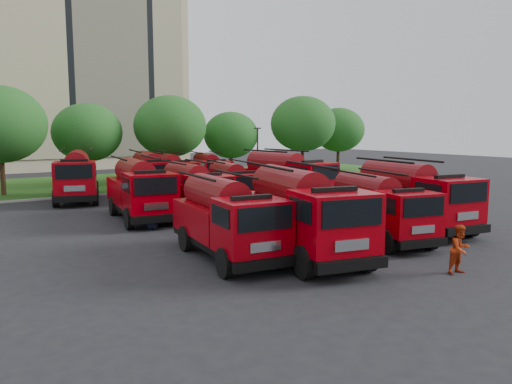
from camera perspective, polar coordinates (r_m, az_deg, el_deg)
ground at (r=24.07m, az=-0.83°, el=-4.97°), size 140.00×140.00×0.00m
lawn at (r=47.78m, az=-17.95°, el=0.95°), size 70.00×16.00×0.12m
curb at (r=40.09m, az=-14.81°, el=-0.10°), size 70.00×0.30×0.14m
apartment_building at (r=69.68m, az=-21.78°, el=12.98°), size 30.00×14.18×25.00m
tree_3 at (r=45.32m, az=-18.72°, el=6.45°), size 5.88×5.88×7.19m
tree_4 at (r=46.23m, az=-9.78°, el=7.41°), size 6.55×6.55×8.01m
tree_5 at (r=50.34m, az=-2.88°, el=6.52°), size 5.46×5.46×6.68m
tree_6 at (r=53.68m, az=5.38°, el=7.77°), size 6.89×6.89×8.42m
tree_7 at (r=59.78m, az=9.42°, el=7.03°), size 6.05×6.05×7.39m
lamp_post_1 at (r=44.53m, az=0.18°, el=4.53°), size 0.60×0.25×5.11m
fire_truck_0 at (r=19.78m, az=-3.43°, el=-3.04°), size 3.22×7.15×3.14m
fire_truck_1 at (r=19.96m, az=5.23°, el=-2.45°), size 4.24×8.07×3.50m
fire_truck_2 at (r=23.50m, az=13.76°, el=-1.78°), size 3.72×6.87×2.97m
fire_truck_3 at (r=26.51m, az=17.34°, el=-0.43°), size 3.71×7.73×3.38m
fire_truck_4 at (r=28.73m, az=-13.13°, el=0.26°), size 3.49×7.59×3.33m
fire_truck_5 at (r=29.42m, az=-7.22°, el=0.26°), size 2.73×6.76×3.02m
fire_truck_6 at (r=31.55m, az=-2.76°, el=0.69°), size 3.42×6.70×2.91m
fire_truck_7 at (r=34.01m, az=3.47°, el=1.65°), size 3.25×7.79×3.46m
fire_truck_8 at (r=37.25m, az=-19.80°, el=1.74°), size 4.63×8.05×3.47m
fire_truck_9 at (r=37.23m, az=-11.88°, el=1.90°), size 3.66×7.61×3.32m
fire_truck_10 at (r=39.19m, az=-9.88°, el=2.06°), size 2.84×6.94×3.10m
fire_truck_11 at (r=41.43m, az=-5.36°, el=2.34°), size 3.66×6.87×2.97m
firefighter_0 at (r=21.39m, az=12.45°, el=-6.74°), size 0.77×0.61×1.93m
firefighter_1 at (r=19.38m, az=22.18°, el=-8.62°), size 0.89×0.53×1.76m
firefighter_2 at (r=27.86m, az=19.10°, el=-3.67°), size 0.81×0.99×1.47m
firefighter_3 at (r=29.53m, az=17.24°, el=-2.98°), size 1.33×1.11×1.83m
firefighter_4 at (r=25.97m, az=-11.74°, el=-4.20°), size 0.98×0.96×1.70m
firefighter_5 at (r=35.72m, az=11.37°, el=-1.02°), size 1.54×0.71×1.64m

